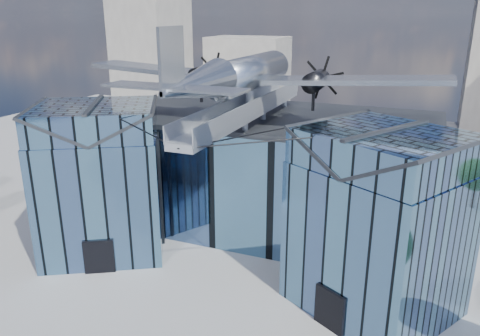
% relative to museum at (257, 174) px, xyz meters
% --- Properties ---
extents(ground_plane, '(120.00, 120.00, 0.00)m').
position_rel_museum_xyz_m(ground_plane, '(-0.00, -5.82, -5.54)').
color(ground_plane, gray).
extents(museum, '(32.88, 24.50, 17.60)m').
position_rel_museum_xyz_m(museum, '(0.00, 0.00, 0.00)').
color(museum, '#466A8F').
rests_on(museum, ground).
extents(bg_towers, '(77.00, 24.50, 26.00)m').
position_rel_museum_xyz_m(bg_towers, '(1.45, 44.67, 4.47)').
color(bg_towers, gray).
rests_on(bg_towers, ground).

